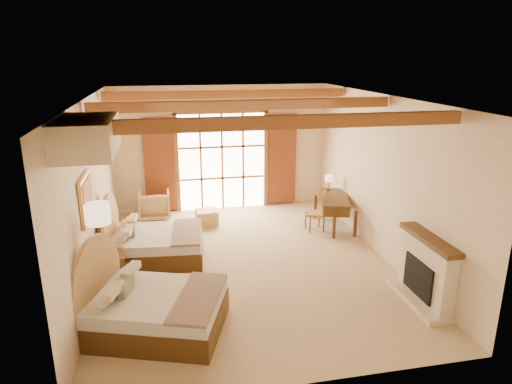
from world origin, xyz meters
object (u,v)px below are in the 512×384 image
object	(u,v)px
nightstand	(110,271)
bed_far	(149,243)
bed_near	(147,308)
desk	(334,211)
armchair	(154,205)

from	to	relation	value
nightstand	bed_far	bearing A→B (deg)	50.08
bed_near	desk	size ratio (longest dim) A/B	1.54
bed_near	bed_far	distance (m)	2.49
nightstand	armchair	bearing A→B (deg)	70.66
nightstand	armchair	xyz separation A→B (m)	(0.73, 3.40, 0.04)
bed_near	armchair	bearing A→B (deg)	108.10
bed_far	bed_near	bearing A→B (deg)	-84.32
bed_near	desk	distance (m)	5.45
desk	bed_near	bearing A→B (deg)	-123.40
bed_far	nightstand	distance (m)	1.20
bed_far	armchair	bearing A→B (deg)	93.43
bed_far	armchair	world-z (taller)	bed_far
bed_far	desk	world-z (taller)	bed_far
desk	armchair	bearing A→B (deg)	178.28
bed_far	desk	size ratio (longest dim) A/B	1.28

